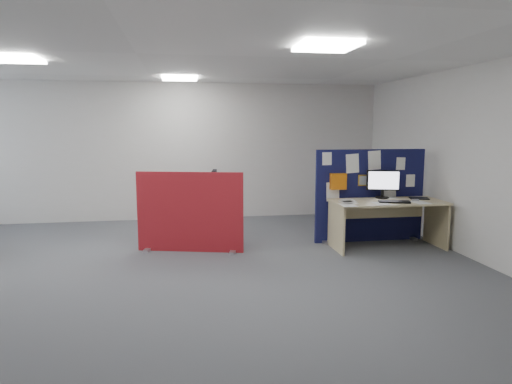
{
  "coord_description": "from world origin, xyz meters",
  "views": [
    {
      "loc": [
        0.49,
        -5.68,
        1.86
      ],
      "look_at": [
        1.45,
        0.15,
        1.0
      ],
      "focal_mm": 32.0,
      "sensor_mm": 36.0,
      "label": 1
    }
  ],
  "objects": [
    {
      "name": "floor",
      "position": [
        0.0,
        0.0,
        0.0
      ],
      "size": [
        9.0,
        9.0,
        0.0
      ],
      "primitive_type": "plane",
      "color": "#4F5256",
      "rests_on": "ground"
    },
    {
      "name": "ceiling",
      "position": [
        0.0,
        0.0,
        2.7
      ],
      "size": [
        9.0,
        7.0,
        0.02
      ],
      "primitive_type": "cube",
      "color": "white",
      "rests_on": "wall_back"
    },
    {
      "name": "wall_back",
      "position": [
        0.0,
        3.5,
        1.35
      ],
      "size": [
        9.0,
        0.02,
        2.7
      ],
      "primitive_type": "cube",
      "color": "silver",
      "rests_on": "floor"
    },
    {
      "name": "wall_front",
      "position": [
        0.0,
        -3.5,
        1.35
      ],
      "size": [
        9.0,
        0.02,
        2.7
      ],
      "primitive_type": "cube",
      "color": "silver",
      "rests_on": "floor"
    },
    {
      "name": "wall_right",
      "position": [
        4.5,
        0.0,
        1.35
      ],
      "size": [
        0.02,
        7.0,
        2.7
      ],
      "primitive_type": "cube",
      "color": "silver",
      "rests_on": "floor"
    },
    {
      "name": "ceiling_lights",
      "position": [
        0.33,
        0.67,
        2.67
      ],
      "size": [
        4.1,
        4.1,
        0.04
      ],
      "color": "white",
      "rests_on": "ceiling"
    },
    {
      "name": "navy_divider",
      "position": [
        3.46,
        1.18,
        0.75
      ],
      "size": [
        1.81,
        0.3,
        1.49
      ],
      "color": "#10153C",
      "rests_on": "floor"
    },
    {
      "name": "main_desk",
      "position": [
        3.58,
        0.77,
        0.56
      ],
      "size": [
        1.69,
        0.75,
        0.73
      ],
      "color": "#CCBA83",
      "rests_on": "floor"
    },
    {
      "name": "monitor_main",
      "position": [
        3.61,
        1.0,
        0.97
      ],
      "size": [
        0.49,
        0.21,
        0.44
      ],
      "rotation": [
        0.0,
        0.0,
        -0.28
      ],
      "color": "black",
      "rests_on": "main_desk"
    },
    {
      "name": "keyboard",
      "position": [
        3.6,
        0.58,
        0.74
      ],
      "size": [
        0.48,
        0.31,
        0.02
      ],
      "primitive_type": "cube",
      "rotation": [
        0.0,
        0.0,
        -0.3
      ],
      "color": "black",
      "rests_on": "main_desk"
    },
    {
      "name": "mouse",
      "position": [
        3.98,
        0.64,
        0.74
      ],
      "size": [
        0.11,
        0.08,
        0.03
      ],
      "primitive_type": "cube",
      "rotation": [
        0.0,
        0.0,
        -0.21
      ],
      "color": "#A6A6AB",
      "rests_on": "main_desk"
    },
    {
      "name": "paper_tray",
      "position": [
        4.15,
        0.85,
        0.74
      ],
      "size": [
        0.33,
        0.29,
        0.01
      ],
      "primitive_type": "cube",
      "rotation": [
        0.0,
        0.0,
        -0.31
      ],
      "color": "black",
      "rests_on": "main_desk"
    },
    {
      "name": "red_divider",
      "position": [
        0.6,
        1.01,
        0.58
      ],
      "size": [
        1.55,
        0.44,
        1.19
      ],
      "rotation": [
        0.0,
        0.0,
        -0.25
      ],
      "color": "maroon",
      "rests_on": "floor"
    },
    {
      "name": "office_chair",
      "position": [
        0.86,
        1.7,
        0.64
      ],
      "size": [
        0.74,
        0.74,
        1.13
      ],
      "rotation": [
        0.0,
        0.0,
        -0.14
      ],
      "color": "black",
      "rests_on": "floor"
    },
    {
      "name": "desk_papers",
      "position": [
        3.31,
        0.68,
        0.73
      ],
      "size": [
        1.37,
        0.9,
        0.0
      ],
      "color": "white",
      "rests_on": "main_desk"
    }
  ]
}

